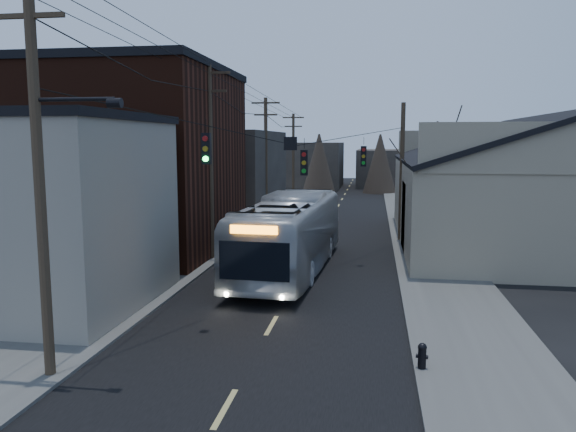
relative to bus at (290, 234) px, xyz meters
name	(u,v)px	position (x,y,z in m)	size (l,w,h in m)	color
road_surface	(326,227)	(0.55, 14.05, -1.81)	(9.00, 110.00, 0.02)	black
sidewalk_left	(239,225)	(-5.95, 14.05, -1.76)	(4.00, 110.00, 0.12)	#474744
sidewalk_right	(418,229)	(7.05, 14.05, -1.76)	(4.00, 110.00, 0.12)	#474744
building_clapboard	(37,214)	(-8.45, -6.95, 1.68)	(8.00, 8.00, 7.00)	gray
building_brick	(135,162)	(-9.45, 4.05, 3.18)	(10.00, 12.00, 10.00)	black
building_left_far	(220,173)	(-8.95, 20.05, 1.68)	(9.00, 14.00, 7.00)	#2F2926
warehouse	(538,200)	(13.55, 9.05, 0.88)	(16.16, 20.60, 7.73)	#7D725B
building_far_left	(304,165)	(-5.45, 49.05, 1.18)	(10.00, 12.00, 6.00)	#2F2926
building_far_right	(401,168)	(7.55, 54.05, 0.68)	(12.00, 14.00, 5.00)	#2F2926
bare_tree	(435,191)	(7.05, 4.05, 1.78)	(0.40, 0.40, 7.20)	black
utility_lines	(269,161)	(-2.56, 8.19, 3.14)	(11.24, 45.28, 10.50)	#382B1E
bus	(290,234)	(0.00, 0.00, 0.00)	(3.05, 13.04, 3.63)	#9FA5AB
parked_car	(280,221)	(-2.56, 12.16, -1.16)	(1.40, 4.00, 1.32)	#9FA1A6
fire_hydrant	(422,355)	(5.25, -11.11, -1.32)	(0.34, 0.24, 0.70)	black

